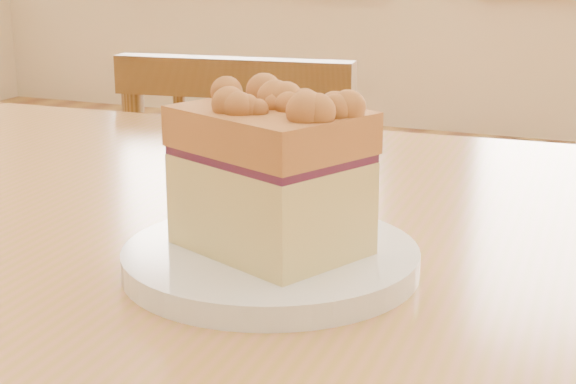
{
  "coord_description": "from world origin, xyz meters",
  "views": [
    {
      "loc": [
        0.31,
        -0.54,
        0.96
      ],
      "look_at": [
        0.08,
        0.0,
        0.8
      ],
      "focal_mm": 55.0,
      "sensor_mm": 36.0,
      "label": 1
    }
  ],
  "objects_px": {
    "cake_slice": "(271,170)",
    "cafe_chair_main": "(263,295)",
    "cafe_table_main": "(137,321)",
    "plate": "(271,260)"
  },
  "relations": [
    {
      "from": "cake_slice",
      "to": "cafe_chair_main",
      "type": "bearing_deg",
      "value": 138.7
    },
    {
      "from": "cafe_table_main",
      "to": "cafe_chair_main",
      "type": "height_order",
      "value": "cafe_chair_main"
    },
    {
      "from": "cafe_table_main",
      "to": "cake_slice",
      "type": "xyz_separation_m",
      "value": [
        0.18,
        -0.11,
        0.18
      ]
    },
    {
      "from": "plate",
      "to": "cake_slice",
      "type": "height_order",
      "value": "cake_slice"
    },
    {
      "from": "cafe_table_main",
      "to": "cake_slice",
      "type": "bearing_deg",
      "value": -34.21
    },
    {
      "from": "cafe_chair_main",
      "to": "plate",
      "type": "xyz_separation_m",
      "value": [
        0.32,
        -0.69,
        0.34
      ]
    },
    {
      "from": "plate",
      "to": "cake_slice",
      "type": "xyz_separation_m",
      "value": [
        0.0,
        -0.0,
        0.06
      ]
    },
    {
      "from": "cafe_table_main",
      "to": "plate",
      "type": "bearing_deg",
      "value": -34.23
    },
    {
      "from": "cafe_chair_main",
      "to": "plate",
      "type": "distance_m",
      "value": 0.84
    },
    {
      "from": "cafe_chair_main",
      "to": "plate",
      "type": "height_order",
      "value": "cafe_chair_main"
    }
  ]
}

